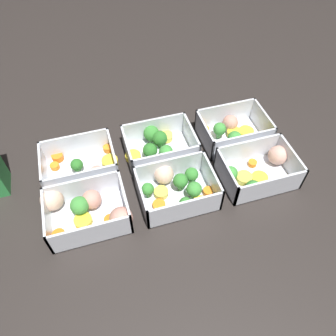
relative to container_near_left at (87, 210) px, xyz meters
name	(u,v)px	position (x,y,z in m)	size (l,w,h in m)	color
ground_plane	(168,174)	(0.20, 0.06, -0.03)	(4.00, 4.00, 0.00)	#282321
container_near_left	(87,210)	(0.00, 0.00, 0.00)	(0.20, 0.15, 0.06)	silver
container_near_center	(177,187)	(0.20, 0.00, 0.00)	(0.17, 0.14, 0.06)	silver
container_near_right	(259,170)	(0.40, 0.00, 0.00)	(0.18, 0.12, 0.06)	silver
container_far_left	(83,165)	(0.01, 0.13, 0.00)	(0.18, 0.13, 0.06)	silver
container_far_center	(158,145)	(0.19, 0.14, 0.00)	(0.17, 0.13, 0.06)	silver
container_far_right	(232,132)	(0.39, 0.13, 0.00)	(0.17, 0.14, 0.06)	silver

